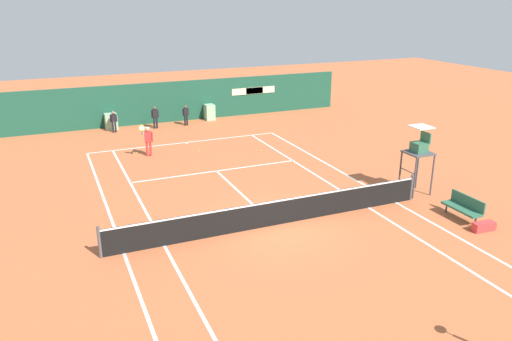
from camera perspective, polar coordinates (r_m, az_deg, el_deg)
ground_plane at (r=18.44m, az=1.39°, el=-5.53°), size 80.00×80.00×0.01m
tennis_net at (r=17.75m, az=2.18°, el=-4.75°), size 12.10×0.10×1.07m
sponsor_back_wall at (r=33.02m, az=-10.58°, el=7.54°), size 25.00×1.02×2.58m
umpire_chair at (r=21.24m, az=18.07°, el=2.24°), size 1.00×1.00×2.85m
player_bench at (r=19.74m, az=22.59°, el=-3.76°), size 0.54×1.57×0.88m
equipment_bag at (r=19.25m, az=24.69°, el=-5.78°), size 0.97×0.36×0.32m
player_on_baseline at (r=25.96m, az=-12.21°, el=3.57°), size 0.74×0.63×1.76m
ball_kid_centre_post at (r=32.03m, az=-8.01°, el=6.41°), size 0.42×0.21×1.29m
ball_kid_left_post at (r=31.59m, az=-11.43°, el=6.13°), size 0.46×0.19×1.38m
ball_kid_right_post at (r=31.21m, az=-15.91°, el=5.54°), size 0.43×0.21×1.30m
tennis_ball_near_service_line at (r=26.63m, az=-6.59°, el=2.28°), size 0.07×0.07×0.07m
tennis_ball_mid_court at (r=26.78m, az=-13.42°, el=1.97°), size 0.07×0.07×0.07m
tennis_ball_by_sideline at (r=26.35m, az=0.57°, el=2.23°), size 0.07×0.07×0.07m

